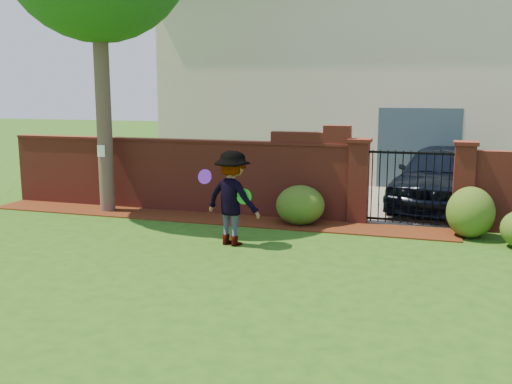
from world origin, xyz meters
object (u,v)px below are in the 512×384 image
(car, at_px, (439,177))
(frisbee_purple, at_px, (205,177))
(man, at_px, (231,198))
(frisbee_green, at_px, (244,196))

(car, xyz_separation_m, frisbee_purple, (-4.24, -4.82, 0.52))
(man, height_order, frisbee_purple, man)
(frisbee_green, bearing_deg, frisbee_purple, -178.80)
(frisbee_purple, xyz_separation_m, frisbee_green, (0.77, 0.02, -0.34))
(frisbee_green, bearing_deg, car, 54.14)
(car, distance_m, frisbee_green, 5.93)
(car, xyz_separation_m, frisbee_green, (-3.47, -4.80, 0.18))
(man, relative_size, frisbee_green, 6.19)
(man, bearing_deg, frisbee_green, 177.68)
(man, distance_m, frisbee_green, 0.32)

